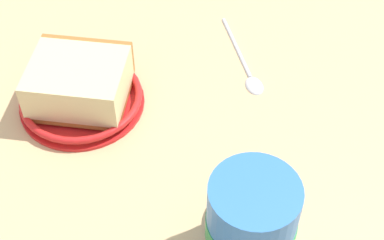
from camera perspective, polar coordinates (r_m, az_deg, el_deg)
ground_plane at (r=66.56cm, az=-0.89°, el=0.39°), size 114.35×114.35×3.85cm
small_plate at (r=65.75cm, az=-10.71°, el=2.02°), size 13.82×13.82×1.60cm
cake_slice at (r=64.22cm, az=-10.96°, el=3.69°), size 13.39×13.02×4.81cm
tea_mug at (r=50.87cm, az=5.80°, el=-9.73°), size 7.89×9.97×9.21cm
teaspoon at (r=68.98cm, az=5.44°, el=4.96°), size 3.73×13.96×0.80cm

